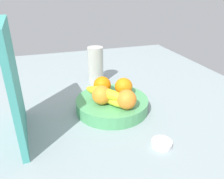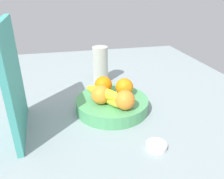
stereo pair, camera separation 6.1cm
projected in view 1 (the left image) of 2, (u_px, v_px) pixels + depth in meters
The scene contains 10 objects.
ground_plane at pixel (109, 114), 85.64cm from camera, with size 180.00×140.00×3.00cm, color gray.
fruit_bowl at pixel (112, 104), 85.13cm from camera, with size 27.86×27.86×4.72cm, color #50A264.
orange_front_left at pixel (124, 87), 85.95cm from camera, with size 7.03×7.03×7.03cm, color orange.
orange_front_right at pixel (102, 85), 87.21cm from camera, with size 7.03×7.03×7.03cm, color orange.
orange_center at pixel (102, 95), 79.25cm from camera, with size 7.03×7.03×7.03cm, color orange.
orange_back_left at pixel (127, 99), 76.18cm from camera, with size 7.03×7.03×7.03cm, color orange.
banana_bunch at pixel (107, 96), 79.80cm from camera, with size 17.12×14.16×6.20cm.
cutting_board at pixel (14, 84), 63.98cm from camera, with size 28.00×1.80×36.00cm, color teal.
thermos_tumbler at pixel (96, 65), 107.17cm from camera, with size 7.57×7.57×17.86cm, color beige.
jar_lid at pixel (162, 143), 66.21cm from camera, with size 6.31×6.31×1.70cm, color silver.
Camera 1 is at (-70.05, 21.18, 44.05)cm, focal length 35.04 mm.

